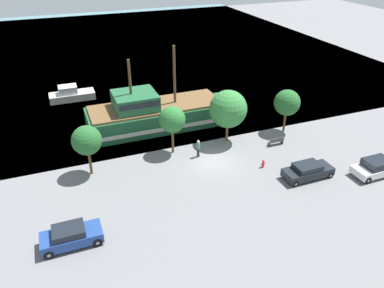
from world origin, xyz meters
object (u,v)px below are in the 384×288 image
moored_boat_dockside (71,94)px  parked_car_curb_mid (71,236)px  fire_hydrant (263,163)px  pedestrian_walking_near (198,148)px  parked_car_curb_rear (377,167)px  bench_promenade_east (276,141)px  pirate_ship (155,113)px  parked_car_curb_front (308,171)px

moored_boat_dockside → parked_car_curb_mid: size_ratio=1.37×
fire_hydrant → pedestrian_walking_near: size_ratio=0.42×
parked_car_curb_rear → bench_promenade_east: size_ratio=2.75×
pirate_ship → fire_hydrant: bearing=-59.7°
moored_boat_dockside → parked_car_curb_rear: 37.05m
pedestrian_walking_near → moored_boat_dockside: bearing=117.4°
parked_car_curb_mid → moored_boat_dockside: bearing=84.5°
parked_car_curb_mid → fire_hydrant: 18.11m
pirate_ship → parked_car_curb_front: 17.78m
moored_boat_dockside → parked_car_curb_mid: (-2.64, -27.31, 0.04)m
fire_hydrant → parked_car_curb_mid: bearing=-167.8°
bench_promenade_east → pedestrian_walking_near: bearing=174.6°
moored_boat_dockside → parked_car_curb_front: (17.85, -26.38, -0.01)m
parked_car_curb_front → bench_promenade_east: parked_car_curb_front is taller
moored_boat_dockside → pirate_ship: bearing=-55.0°
parked_car_curb_mid → parked_car_curb_rear: parked_car_curb_rear is taller
parked_car_curb_mid → pedestrian_walking_near: size_ratio=2.31×
parked_car_curb_mid → bench_promenade_east: size_ratio=2.52×
parked_car_curb_front → parked_car_curb_mid: size_ratio=1.08×
bench_promenade_east → pedestrian_walking_near: size_ratio=0.92×
pirate_ship → pedestrian_walking_near: pirate_ship is taller
parked_car_curb_front → moored_boat_dockside: bearing=124.1°
parked_car_curb_mid → pirate_ship: bearing=55.8°
moored_boat_dockside → parked_car_curb_mid: 27.43m
parked_car_curb_mid → pedestrian_walking_near: pedestrian_walking_near is taller
parked_car_curb_rear → bench_promenade_east: (-5.52, 7.93, -0.33)m
parked_car_curb_mid → parked_car_curb_rear: bearing=-2.0°
pirate_ship → bench_promenade_east: size_ratio=9.84×
parked_car_curb_front → parked_car_curb_rear: size_ratio=0.99×
parked_car_curb_mid → parked_car_curb_rear: (26.65, -0.92, 0.02)m
parked_car_curb_front → parked_car_curb_mid: 20.52m
parked_car_curb_front → parked_car_curb_mid: (-20.50, -0.93, 0.05)m
parked_car_curb_front → parked_car_curb_rear: 6.42m
fire_hydrant → parked_car_curb_front: bearing=-46.1°
parked_car_curb_front → bench_promenade_east: bearing=84.1°
pirate_ship → pedestrian_walking_near: 8.23m
parked_car_curb_rear → fire_hydrant: parked_car_curb_rear is taller
parked_car_curb_front → parked_car_curb_mid: bearing=-177.4°
fire_hydrant → bench_promenade_east: bearing=42.9°
moored_boat_dockside → parked_car_curb_front: moored_boat_dockside is taller
pirate_ship → parked_car_curb_front: (9.78, -14.83, -0.88)m
fire_hydrant → pedestrian_walking_near: bearing=141.3°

